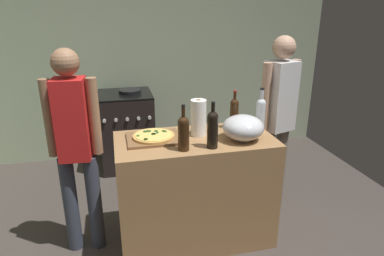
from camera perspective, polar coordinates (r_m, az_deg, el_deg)
The scene contains 14 objects.
ground_plane at distance 3.45m, azimuth -4.53°, elevation -12.70°, with size 4.67×3.27×0.02m, color #3F3833.
kitchen_wall_rear at distance 4.32m, azimuth -7.97°, elevation 12.46°, with size 4.67×0.10×2.60m, color #99A889.
counter at distance 2.79m, azimuth 0.48°, elevation -10.26°, with size 1.21×0.61×0.89m, color #9E7247.
cutting_board at distance 2.58m, azimuth -6.40°, elevation -1.74°, with size 0.40×0.32×0.02m, color brown.
pizza at distance 2.58m, azimuth -6.43°, elevation -1.30°, with size 0.31×0.31×0.03m.
mixing_bowl at distance 2.57m, azimuth 8.53°, elevation 0.06°, with size 0.31×0.31×0.19m.
paper_towel_roll at distance 2.62m, azimuth 1.08°, elevation 1.71°, with size 0.12×0.12×0.29m.
wine_bottle_amber at distance 2.38m, azimuth 3.46°, elevation 0.02°, with size 0.08×0.08×0.34m.
wine_bottle_green at distance 2.79m, azimuth 7.06°, elevation 2.65°, with size 0.07×0.07×0.32m.
wine_bottle_clear at distance 2.34m, azimuth -1.43°, elevation -0.61°, with size 0.08×0.08×0.33m.
wine_bottle_dark at distance 2.74m, azimuth 11.35°, elevation 2.45°, with size 0.08×0.08×0.36m.
stove at distance 4.11m, azimuth -10.78°, elevation -0.30°, with size 0.60×0.62×0.93m.
person_in_stripes at distance 2.61m, azimuth -18.92°, elevation -2.33°, with size 0.38×0.22×1.58m.
person_in_red at distance 3.09m, azimuth 14.18°, elevation 2.15°, with size 0.39×0.26×1.61m.
Camera 1 is at (-0.41, -1.54, 1.84)m, focal length 31.95 mm.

